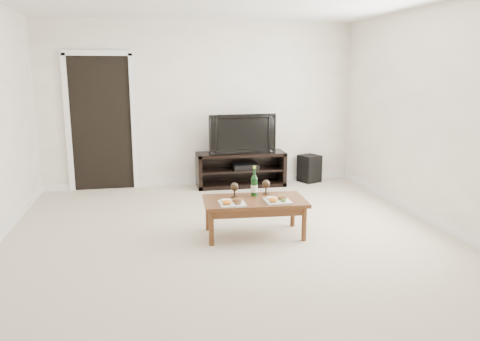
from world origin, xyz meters
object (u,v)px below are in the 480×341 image
subwoofer (309,168)px  television (241,133)px  media_console (241,169)px  coffee_table (254,217)px

subwoofer → television: bearing=160.5°
media_console → subwoofer: size_ratio=3.14×
subwoofer → coffee_table: size_ratio=0.40×
television → subwoofer: (1.19, 0.07, -0.63)m
television → subwoofer: 1.35m
media_console → subwoofer: media_console is taller
television → media_console: bearing=0.0°
television → subwoofer: television is taller
media_console → television: 0.59m
television → coffee_table: television is taller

